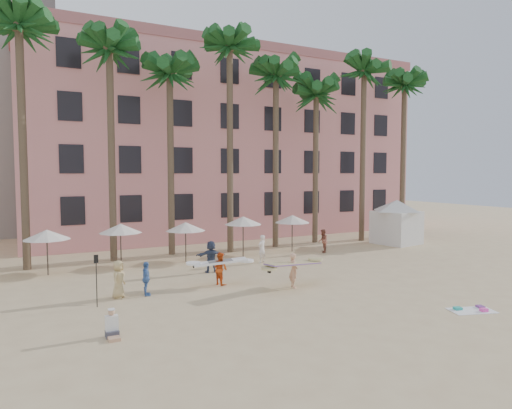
{
  "coord_description": "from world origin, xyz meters",
  "views": [
    {
      "loc": [
        -10.23,
        -14.99,
        5.65
      ],
      "look_at": [
        0.66,
        6.0,
        4.0
      ],
      "focal_mm": 32.0,
      "sensor_mm": 36.0,
      "label": 1
    }
  ],
  "objects": [
    {
      "name": "ground",
      "position": [
        0.0,
        0.0,
        0.0
      ],
      "size": [
        120.0,
        120.0,
        0.0
      ],
      "primitive_type": "plane",
      "color": "#D1B789",
      "rests_on": "ground"
    },
    {
      "name": "pink_hotel",
      "position": [
        7.0,
        26.0,
        8.0
      ],
      "size": [
        35.0,
        14.0,
        16.0
      ],
      "primitive_type": "cube",
      "color": "pink",
      "rests_on": "ground"
    },
    {
      "name": "palm_row",
      "position": [
        0.51,
        15.0,
        12.97
      ],
      "size": [
        44.4,
        5.4,
        16.3
      ],
      "color": "brown",
      "rests_on": "ground"
    },
    {
      "name": "umbrella_row",
      "position": [
        -3.0,
        12.5,
        2.33
      ],
      "size": [
        22.5,
        2.7,
        2.73
      ],
      "color": "#332B23",
      "rests_on": "ground"
    },
    {
      "name": "cabana",
      "position": [
        16.29,
        11.85,
        2.07
      ],
      "size": [
        5.21,
        5.21,
        3.5
      ],
      "color": "silver",
      "rests_on": "ground"
    },
    {
      "name": "beach_towel",
      "position": [
        6.12,
        -2.78,
        0.03
      ],
      "size": [
        2.02,
        1.5,
        0.14
      ],
      "color": "white",
      "rests_on": "ground"
    },
    {
      "name": "carrier_yellow",
      "position": [
        1.59,
        3.8,
        0.98
      ],
      "size": [
        3.42,
        1.61,
        1.71
      ],
      "color": "tan",
      "rests_on": "ground"
    },
    {
      "name": "carrier_white",
      "position": [
        -1.37,
        6.01,
        0.89
      ],
      "size": [
        2.8,
        1.35,
        1.65
      ],
      "color": "#D84E16",
      "rests_on": "ground"
    },
    {
      "name": "beachgoers",
      "position": [
        -0.05,
        8.49,
        0.86
      ],
      "size": [
        16.06,
        6.55,
        1.81
      ],
      "color": "tan",
      "rests_on": "ground"
    },
    {
      "name": "paddle",
      "position": [
        -7.5,
        4.84,
        1.41
      ],
      "size": [
        0.18,
        0.04,
        2.23
      ],
      "color": "black",
      "rests_on": "ground"
    },
    {
      "name": "seated_man",
      "position": [
        -7.57,
        0.88,
        0.34
      ],
      "size": [
        0.43,
        0.75,
        0.98
      ],
      "color": "#3F3F4C",
      "rests_on": "ground"
    }
  ]
}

